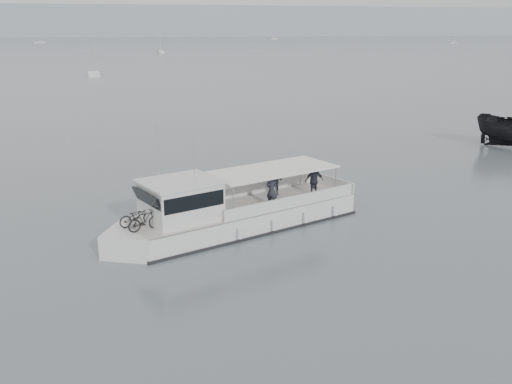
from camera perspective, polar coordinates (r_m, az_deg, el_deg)
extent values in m
plane|color=#535F62|center=(23.09, -14.13, -6.29)|extent=(1400.00, 1400.00, 0.00)
cube|color=#939EA8|center=(581.43, -13.90, 16.24)|extent=(1400.00, 90.00, 28.00)
cube|color=white|center=(25.50, -1.09, -2.67)|extent=(10.92, 6.59, 1.15)
cube|color=white|center=(23.13, -12.11, -5.05)|extent=(2.67, 2.67, 1.15)
cube|color=beige|center=(25.32, -1.10, -1.43)|extent=(10.92, 6.59, 0.05)
cube|color=black|center=(25.61, -1.09, -3.42)|extent=(11.13, 6.76, 0.16)
cube|color=white|center=(27.18, 0.07, 0.40)|extent=(6.61, 2.72, 0.53)
cube|color=white|center=(25.09, 3.66, -0.99)|extent=(6.61, 2.72, 0.53)
cube|color=white|center=(28.41, 7.74, 0.94)|extent=(1.14, 2.66, 0.53)
cube|color=white|center=(23.53, -7.56, -0.92)|extent=(3.52, 3.28, 1.59)
cube|color=black|center=(22.92, -10.61, -1.17)|extent=(1.29, 2.24, 1.03)
cube|color=black|center=(23.45, -7.59, -0.30)|extent=(3.37, 3.24, 0.62)
cube|color=white|center=(23.29, -7.64, 1.06)|extent=(3.75, 3.51, 0.09)
cube|color=white|center=(25.71, 1.50, 2.23)|extent=(6.58, 4.71, 0.07)
cylinder|color=silver|center=(23.36, -2.29, -1.08)|extent=(0.07, 0.07, 1.46)
cylinder|color=silver|center=(25.40, -5.33, 0.28)|extent=(0.07, 0.07, 1.46)
cylinder|color=silver|center=(26.74, 7.97, 1.00)|extent=(0.07, 0.07, 1.46)
cylinder|color=silver|center=(28.53, 4.58, 2.07)|extent=(0.07, 0.07, 1.46)
cylinder|color=silver|center=(23.49, -9.80, 3.99)|extent=(0.03, 0.03, 2.30)
cylinder|color=silver|center=(22.69, -6.21, 3.24)|extent=(0.03, 0.03, 1.95)
cylinder|color=silver|center=(23.56, -1.65, -4.16)|extent=(0.28, 0.28, 0.44)
cylinder|color=silver|center=(24.52, 1.81, -3.34)|extent=(0.28, 0.28, 0.44)
cylinder|color=silver|center=(25.57, 4.99, -2.56)|extent=(0.28, 0.28, 0.44)
cylinder|color=silver|center=(26.70, 7.91, -1.85)|extent=(0.28, 0.28, 0.44)
imported|color=black|center=(23.24, -11.80, -2.38)|extent=(1.61, 1.06, 0.80)
imported|color=black|center=(22.61, -11.08, -2.80)|extent=(1.45, 0.89, 0.84)
imported|color=#272935|center=(24.97, 1.60, 0.10)|extent=(0.65, 0.62, 1.49)
imported|color=#272935|center=(26.78, 1.92, 1.21)|extent=(0.92, 0.88, 1.49)
imported|color=#272935|center=(26.78, 5.83, 1.13)|extent=(0.88, 0.39, 1.49)
imported|color=#272935|center=(27.99, 6.02, 1.79)|extent=(1.10, 1.03, 1.49)
cube|color=white|center=(353.53, -20.83, 13.79)|extent=(6.85, 5.13, 0.75)
cube|color=white|center=(353.52, -20.84, 13.85)|extent=(2.95, 2.77, 0.45)
cylinder|color=silver|center=(353.45, -20.90, 14.43)|extent=(0.08, 0.08, 7.33)
cube|color=white|center=(340.04, 19.20, 13.89)|extent=(6.71, 7.49, 0.75)
cube|color=white|center=(340.03, 19.21, 13.95)|extent=(3.35, 3.43, 0.45)
cylinder|color=silver|center=(339.96, 19.27, 14.65)|extent=(0.08, 0.08, 8.41)
cube|color=white|center=(110.71, -15.93, 11.24)|extent=(2.55, 6.64, 0.75)
cube|color=white|center=(110.69, -15.95, 11.41)|extent=(1.98, 2.40, 0.45)
cylinder|color=silver|center=(110.49, -16.09, 13.24)|extent=(0.08, 0.08, 7.16)
cube|color=white|center=(435.49, 1.87, 15.05)|extent=(5.38, 1.99, 0.75)
cube|color=white|center=(435.48, 1.87, 15.10)|extent=(1.93, 1.58, 0.45)
cube|color=white|center=(205.68, -9.53, 13.62)|extent=(2.46, 5.67, 0.75)
cube|color=white|center=(205.67, -9.53, 13.71)|extent=(1.77, 2.11, 0.45)
cylinder|color=silver|center=(205.58, -9.57, 14.55)|extent=(0.08, 0.08, 6.04)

